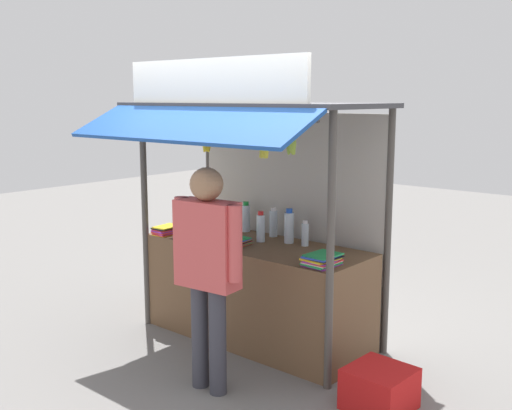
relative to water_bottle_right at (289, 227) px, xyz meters
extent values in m
plane|color=slate|center=(-0.21, -0.21, -1.04)|extent=(20.00, 20.00, 0.00)
cube|color=brown|center=(-0.21, -0.21, -0.59)|extent=(2.10, 0.79, 0.89)
cylinder|color=#4C4742|center=(-1.26, -0.60, 0.01)|extent=(0.06, 0.06, 2.10)
cylinder|color=#4C4742|center=(0.84, -0.60, 0.01)|extent=(0.06, 0.06, 2.10)
cylinder|color=#4C4742|center=(-1.26, 0.26, 0.01)|extent=(0.06, 0.06, 2.10)
cylinder|color=#4C4742|center=(0.84, 0.26, 0.01)|extent=(0.06, 0.06, 2.10)
cube|color=#B7B2A8|center=(-0.21, 0.26, -0.02)|extent=(2.06, 0.04, 2.05)
cube|color=#3F3F44|center=(-0.21, -0.27, 1.08)|extent=(2.30, 1.07, 0.04)
cube|color=#194799|center=(-0.21, -1.05, 0.94)|extent=(2.26, 0.51, 0.26)
cube|color=white|center=(-0.21, -0.75, 1.27)|extent=(1.89, 0.04, 0.35)
cylinder|color=#59544C|center=(-0.21, -0.70, 0.98)|extent=(2.00, 0.02, 0.02)
cylinder|color=silver|center=(0.00, 0.00, -0.01)|extent=(0.09, 0.09, 0.28)
cylinder|color=blue|center=(0.00, 0.00, 0.15)|extent=(0.06, 0.06, 0.04)
cylinder|color=silver|center=(-0.23, -0.13, -0.02)|extent=(0.08, 0.08, 0.25)
cylinder|color=red|center=(-0.23, -0.13, 0.12)|extent=(0.05, 0.05, 0.03)
cylinder|color=silver|center=(-0.27, 0.11, -0.02)|extent=(0.08, 0.08, 0.24)
cylinder|color=white|center=(-0.27, 0.11, 0.11)|extent=(0.05, 0.05, 0.03)
cylinder|color=silver|center=(0.17, 0.00, -0.05)|extent=(0.06, 0.06, 0.20)
cylinder|color=white|center=(0.17, 0.00, 0.07)|extent=(0.04, 0.04, 0.03)
cylinder|color=silver|center=(-0.61, 0.11, -0.02)|extent=(0.08, 0.08, 0.26)
cylinder|color=#198C33|center=(-0.61, 0.11, 0.13)|extent=(0.05, 0.05, 0.04)
cube|color=red|center=(-0.33, -0.36, -0.14)|extent=(0.23, 0.24, 0.01)
cube|color=green|center=(-0.32, -0.36, -0.13)|extent=(0.22, 0.23, 0.01)
cube|color=red|center=(-0.32, -0.36, -0.12)|extent=(0.23, 0.24, 0.01)
cube|color=black|center=(-0.32, -0.37, -0.12)|extent=(0.24, 0.24, 0.01)
cube|color=orange|center=(-0.33, -0.36, -0.11)|extent=(0.23, 0.24, 0.01)
cube|color=blue|center=(-0.33, -0.36, -0.10)|extent=(0.23, 0.24, 0.01)
cube|color=green|center=(-0.33, -0.37, -0.09)|extent=(0.23, 0.23, 0.01)
cube|color=yellow|center=(-1.10, -0.48, -0.14)|extent=(0.18, 0.26, 0.01)
cube|color=red|center=(-1.09, -0.48, -0.13)|extent=(0.17, 0.25, 0.01)
cube|color=purple|center=(-1.10, -0.47, -0.13)|extent=(0.19, 0.26, 0.01)
cube|color=red|center=(-1.10, -0.49, -0.11)|extent=(0.18, 0.25, 0.01)
cube|color=purple|center=(-1.10, -0.49, -0.10)|extent=(0.17, 0.25, 0.01)
cube|color=red|center=(-1.10, -0.48, -0.09)|extent=(0.18, 0.25, 0.01)
cube|color=black|center=(-1.11, -0.48, -0.08)|extent=(0.16, 0.25, 0.01)
cube|color=yellow|center=(-1.10, -0.48, -0.07)|extent=(0.18, 0.26, 0.01)
cube|color=purple|center=(0.65, -0.43, -0.14)|extent=(0.22, 0.28, 0.01)
cube|color=green|center=(0.65, -0.44, -0.13)|extent=(0.24, 0.29, 0.01)
cube|color=white|center=(0.65, -0.44, -0.12)|extent=(0.22, 0.27, 0.01)
cube|color=red|center=(0.66, -0.43, -0.11)|extent=(0.22, 0.27, 0.01)
cube|color=purple|center=(0.66, -0.44, -0.10)|extent=(0.24, 0.29, 0.01)
cube|color=yellow|center=(0.65, -0.44, -0.09)|extent=(0.24, 0.29, 0.01)
cube|color=black|center=(0.67, -0.43, -0.08)|extent=(0.23, 0.28, 0.01)
cube|color=blue|center=(0.65, -0.44, -0.07)|extent=(0.22, 0.28, 0.01)
cube|color=green|center=(0.66, -0.43, -0.06)|extent=(0.22, 0.28, 0.01)
cylinder|color=#332D23|center=(0.55, -0.70, 0.92)|extent=(0.01, 0.01, 0.09)
cylinder|color=olive|center=(0.55, -0.70, 0.86)|extent=(0.04, 0.04, 0.04)
ellipsoid|color=#8BA832|center=(0.56, -0.71, 0.79)|extent=(0.04, 0.06, 0.13)
ellipsoid|color=#8BA832|center=(0.56, -0.69, 0.79)|extent=(0.07, 0.05, 0.13)
ellipsoid|color=#8BA832|center=(0.53, -0.69, 0.79)|extent=(0.05, 0.07, 0.13)
ellipsoid|color=#8BA832|center=(0.53, -0.72, 0.79)|extent=(0.06, 0.06, 0.13)
ellipsoid|color=#8BA832|center=(0.55, -0.72, 0.79)|extent=(0.07, 0.04, 0.13)
cylinder|color=#332D23|center=(-0.33, -0.70, 0.91)|extent=(0.01, 0.01, 0.11)
cylinder|color=olive|center=(-0.33, -0.70, 0.84)|extent=(0.04, 0.04, 0.04)
ellipsoid|color=yellow|center=(-0.31, -0.71, 0.76)|extent=(0.03, 0.06, 0.14)
ellipsoid|color=yellow|center=(-0.31, -0.69, 0.77)|extent=(0.07, 0.06, 0.14)
ellipsoid|color=yellow|center=(-0.33, -0.68, 0.77)|extent=(0.08, 0.03, 0.14)
ellipsoid|color=yellow|center=(-0.34, -0.69, 0.76)|extent=(0.05, 0.05, 0.14)
ellipsoid|color=yellow|center=(-0.34, -0.70, 0.76)|extent=(0.03, 0.06, 0.14)
ellipsoid|color=yellow|center=(-0.34, -0.72, 0.76)|extent=(0.06, 0.05, 0.14)
ellipsoid|color=yellow|center=(-0.32, -0.73, 0.77)|extent=(0.08, 0.04, 0.14)
ellipsoid|color=yellow|center=(-0.31, -0.72, 0.77)|extent=(0.06, 0.06, 0.14)
cylinder|color=#332D23|center=(0.29, -0.70, 0.90)|extent=(0.01, 0.01, 0.13)
cylinder|color=olive|center=(0.29, -0.70, 0.81)|extent=(0.04, 0.04, 0.04)
ellipsoid|color=yellow|center=(0.31, -0.70, 0.75)|extent=(0.03, 0.06, 0.13)
ellipsoid|color=yellow|center=(0.30, -0.69, 0.75)|extent=(0.06, 0.06, 0.13)
ellipsoid|color=yellow|center=(0.29, -0.68, 0.75)|extent=(0.07, 0.03, 0.13)
ellipsoid|color=yellow|center=(0.27, -0.69, 0.75)|extent=(0.06, 0.06, 0.13)
ellipsoid|color=yellow|center=(0.27, -0.70, 0.75)|extent=(0.04, 0.07, 0.13)
ellipsoid|color=yellow|center=(0.28, -0.71, 0.74)|extent=(0.04, 0.05, 0.13)
ellipsoid|color=yellow|center=(0.28, -0.72, 0.75)|extent=(0.06, 0.05, 0.13)
ellipsoid|color=yellow|center=(0.29, -0.72, 0.74)|extent=(0.06, 0.04, 0.13)
ellipsoid|color=yellow|center=(0.30, -0.72, 0.75)|extent=(0.06, 0.06, 0.13)
cylinder|color=#383842|center=(0.07, -1.20, -0.64)|extent=(0.13, 0.13, 0.81)
cylinder|color=#383842|center=(0.26, -1.20, -0.64)|extent=(0.13, 0.13, 0.81)
cube|color=#CC4C4C|center=(0.17, -1.20, 0.09)|extent=(0.50, 0.25, 0.64)
cylinder|color=#CC4C4C|center=(-0.10, -1.20, 0.14)|extent=(0.10, 0.10, 0.55)
cylinder|color=#CC4C4C|center=(0.44, -1.20, 0.14)|extent=(0.10, 0.10, 0.55)
sphere|color=#936B4C|center=(0.17, -1.20, 0.53)|extent=(0.24, 0.24, 0.24)
cube|color=red|center=(1.29, -0.62, -0.89)|extent=(0.45, 0.45, 0.30)
camera|label=1|loc=(3.24, -4.27, 1.15)|focal=42.88mm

